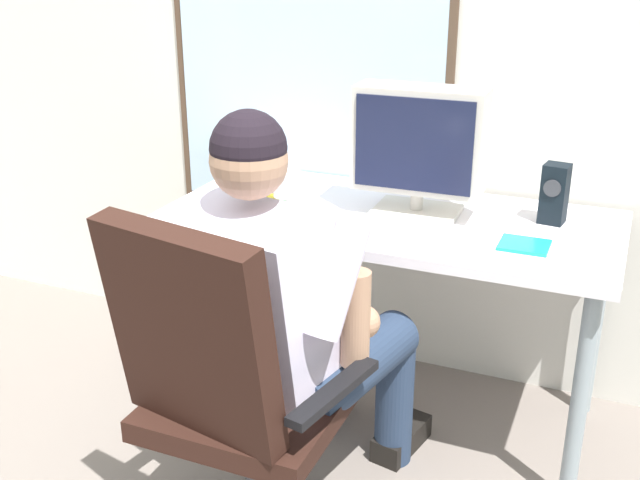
# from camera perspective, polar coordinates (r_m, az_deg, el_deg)

# --- Properties ---
(wall_rear) EXTENTS (5.71, 0.08, 2.57)m
(wall_rear) POSITION_cam_1_polar(r_m,az_deg,el_deg) (2.81, 5.93, 15.26)
(wall_rear) COLOR silver
(wall_rear) RESTS_ON ground
(desk) EXTENTS (1.44, 0.66, 0.74)m
(desk) POSITION_cam_1_polar(r_m,az_deg,el_deg) (2.56, 5.21, 0.18)
(desk) COLOR gray
(desk) RESTS_ON ground
(office_chair) EXTENTS (0.63, 0.60, 0.99)m
(office_chair) POSITION_cam_1_polar(r_m,az_deg,el_deg) (1.97, -7.10, -10.05)
(office_chair) COLOR black
(office_chair) RESTS_ON ground
(person_seated) EXTENTS (0.61, 0.87, 1.21)m
(person_seated) POSITION_cam_1_polar(r_m,az_deg,el_deg) (2.13, -2.40, -5.27)
(person_seated) COLOR #24334C
(person_seated) RESTS_ON ground
(crt_monitor) EXTENTS (0.41, 0.22, 0.41)m
(crt_monitor) POSITION_cam_1_polar(r_m,az_deg,el_deg) (2.46, 7.29, 7.06)
(crt_monitor) COLOR beige
(crt_monitor) RESTS_ON desk
(wine_glass) EXTENTS (0.09, 0.09, 0.16)m
(wine_glass) POSITION_cam_1_polar(r_m,az_deg,el_deg) (2.46, -2.44, 3.98)
(wine_glass) COLOR silver
(wine_glass) RESTS_ON desk
(desk_speaker) EXTENTS (0.08, 0.09, 0.19)m
(desk_speaker) POSITION_cam_1_polar(r_m,az_deg,el_deg) (2.52, 16.82, 3.28)
(desk_speaker) COLOR black
(desk_speaker) RESTS_ON desk
(book_stack) EXTENTS (0.17, 0.14, 0.08)m
(book_stack) POSITION_cam_1_polar(r_m,az_deg,el_deg) (2.65, -4.14, 3.77)
(book_stack) COLOR #388037
(book_stack) RESTS_ON desk
(cd_case) EXTENTS (0.14, 0.13, 0.01)m
(cd_case) POSITION_cam_1_polar(r_m,az_deg,el_deg) (2.33, 14.77, -0.36)
(cd_case) COLOR #189F84
(cd_case) RESTS_ON desk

